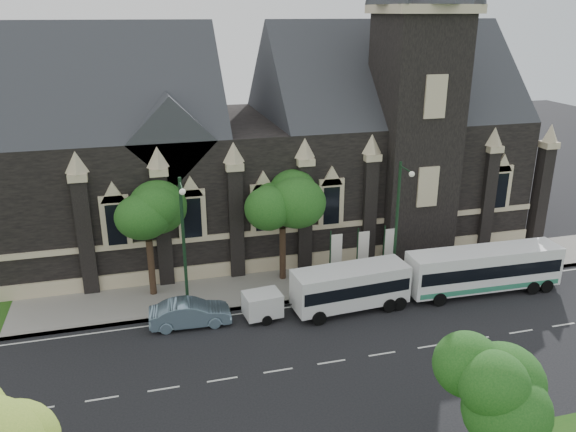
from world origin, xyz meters
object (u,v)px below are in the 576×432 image
object	(u,v)px
banner_flag_left	(334,252)
banner_flag_right	(388,246)
shuttle_bus	(351,286)
box_trailer	(262,304)
street_lamp_near	(398,220)
tree_park_east	(493,383)
tree_walk_left	(150,214)
street_lamp_mid	(184,241)
banner_flag_center	(361,249)
tree_walk_right	(285,201)
tour_coach	(484,269)
sedan	(190,313)

from	to	relation	value
banner_flag_left	banner_flag_right	world-z (taller)	same
shuttle_bus	box_trailer	bearing A→B (deg)	173.06
banner_flag_left	shuttle_bus	bearing A→B (deg)	-92.88
street_lamp_near	shuttle_bus	size ratio (longest dim) A/B	1.19
tree_park_east	tree_walk_left	xyz separation A→B (m)	(-11.97, 20.03, 1.12)
tree_walk_left	banner_flag_right	bearing A→B (deg)	-6.04
street_lamp_mid	banner_flag_center	bearing A→B (deg)	8.82
banner_flag_center	box_trailer	world-z (taller)	banner_flag_center
banner_flag_center	banner_flag_left	bearing A→B (deg)	180.00
banner_flag_center	banner_flag_right	size ratio (longest dim) A/B	1.00
box_trailer	banner_flag_right	bearing A→B (deg)	13.48
tree_park_east	box_trailer	xyz separation A→B (m)	(-5.76, 14.90, -3.63)
street_lamp_near	street_lamp_mid	size ratio (longest dim) A/B	1.00
tree_walk_left	banner_flag_right	world-z (taller)	tree_walk_left
banner_flag_center	banner_flag_right	world-z (taller)	same
tree_walk_right	banner_flag_left	world-z (taller)	tree_walk_right
tree_walk_left	tour_coach	size ratio (longest dim) A/B	0.71
street_lamp_near	tour_coach	distance (m)	6.85
tree_park_east	street_lamp_mid	size ratio (longest dim) A/B	0.70
shuttle_bus	sedan	world-z (taller)	shuttle_bus
tree_walk_right	box_trailer	world-z (taller)	tree_walk_right
banner_flag_center	banner_flag_right	distance (m)	2.00
shuttle_bus	tree_walk_left	bearing A→B (deg)	151.50
street_lamp_near	street_lamp_mid	distance (m)	14.00
shuttle_bus	banner_flag_left	bearing A→B (deg)	83.10
banner_flag_right	banner_flag_left	bearing A→B (deg)	180.00
tree_park_east	sedan	bearing A→B (deg)	123.65
tour_coach	sedan	size ratio (longest dim) A/B	2.18
tour_coach	banner_flag_center	bearing A→B (deg)	153.96
tree_walk_right	street_lamp_near	world-z (taller)	street_lamp_near
tree_walk_right	sedan	distance (m)	9.98
tree_walk_right	sedan	xyz separation A→B (m)	(-7.21, -4.75, -5.01)
tree_walk_left	sedan	bearing A→B (deg)	-69.24
banner_flag_center	box_trailer	distance (m)	8.70
street_lamp_near	box_trailer	world-z (taller)	street_lamp_near
tree_walk_right	tour_coach	distance (m)	14.20
tree_walk_left	tour_coach	distance (m)	22.49
tree_walk_left	street_lamp_mid	bearing A→B (deg)	-63.53
banner_flag_left	shuttle_bus	distance (m)	3.79
banner_flag_center	tour_coach	world-z (taller)	banner_flag_center
tour_coach	box_trailer	xyz separation A→B (m)	(-15.22, 0.39, -0.71)
banner_flag_center	tree_walk_right	bearing A→B (deg)	161.36
box_trailer	sedan	world-z (taller)	box_trailer
tree_park_east	banner_flag_right	world-z (taller)	tree_park_east
banner_flag_center	box_trailer	xyz separation A→B (m)	(-7.87, -3.42, -1.39)
tree_walk_right	sedan	size ratio (longest dim) A/B	1.59
tour_coach	shuttle_bus	bearing A→B (deg)	-179.19
street_lamp_mid	tour_coach	world-z (taller)	street_lamp_mid
tree_walk_right	banner_flag_left	xyz separation A→B (m)	(3.08, -1.71, -3.43)
banner_flag_right	tree_park_east	bearing A→B (deg)	-102.65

